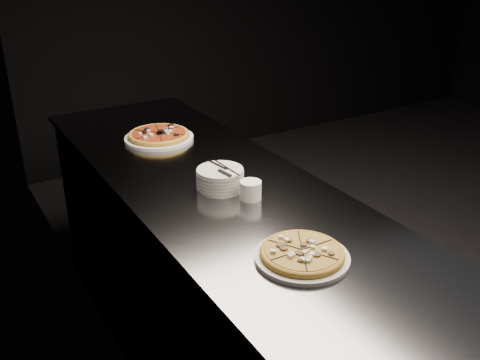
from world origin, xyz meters
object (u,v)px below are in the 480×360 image
pizza_mushroom (302,254)px  plate_stack (220,179)px  counter (220,280)px  pizza_tomato (159,136)px  cutlery (223,169)px  ramekin (251,190)px

pizza_mushroom → plate_stack: plate_stack is taller
counter → pizza_tomato: (-0.00, 0.58, 0.48)m
plate_stack → cutlery: (0.01, -0.01, 0.04)m
pizza_tomato → cutlery: size_ratio=1.83×
pizza_mushroom → pizza_tomato: 1.19m
counter → cutlery: cutlery is taller
counter → pizza_tomato: size_ratio=6.97×
cutlery → ramekin: bearing=-78.0°
cutlery → plate_stack: bearing=109.6°
pizza_tomato → plate_stack: bearing=-91.2°
counter → pizza_mushroom: 0.77m
pizza_tomato → cutlery: 0.64m
pizza_mushroom → pizza_tomato: (0.05, 1.18, 0.00)m
counter → pizza_tomato: bearing=90.0°
pizza_mushroom → cutlery: bearing=85.8°
pizza_mushroom → cutlery: cutlery is taller
pizza_tomato → counter: bearing=-90.0°
plate_stack → cutlery: cutlery is taller
cutlery → ramekin: cutlery is taller
pizza_mushroom → ramekin: 0.43m
counter → ramekin: 0.53m
cutlery → ramekin: size_ratio=2.41×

